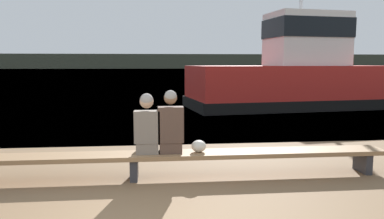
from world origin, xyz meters
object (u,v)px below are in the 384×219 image
at_px(bench_main, 134,158).
at_px(shopping_bag, 199,146).
at_px(person_left, 147,127).
at_px(tugboat_red, 298,78).
at_px(person_right, 171,126).

height_order(bench_main, shopping_bag, shopping_bag).
relative_size(person_left, tugboat_red, 0.10).
relative_size(person_left, person_right, 0.95).
distance_m(bench_main, person_right, 0.80).
relative_size(person_right, shopping_bag, 4.27).
relative_size(bench_main, shopping_bag, 34.99).
bearing_deg(person_right, shopping_bag, 0.93).
bearing_deg(person_left, bench_main, -179.31).
bearing_deg(bench_main, person_right, 0.23).
xyz_separation_m(bench_main, person_right, (0.61, 0.00, 0.53)).
relative_size(bench_main, tugboat_red, 0.88).
bearing_deg(shopping_bag, tugboat_red, 60.42).
bearing_deg(tugboat_red, shopping_bag, 142.84).
height_order(person_left, shopping_bag, person_left).
distance_m(person_left, person_right, 0.39).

